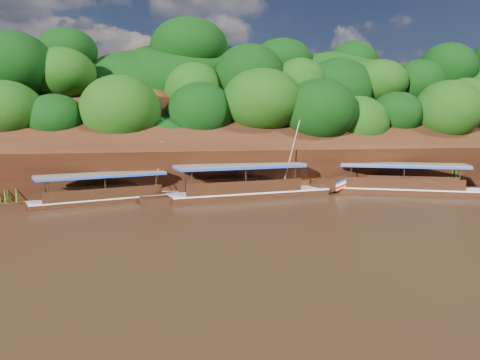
{
  "coord_description": "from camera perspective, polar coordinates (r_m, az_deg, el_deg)",
  "views": [
    {
      "loc": [
        -9.18,
        -28.37,
        6.09
      ],
      "look_at": [
        -1.42,
        7.0,
        1.53
      ],
      "focal_mm": 35.0,
      "sensor_mm": 36.0,
      "label": 1
    }
  ],
  "objects": [
    {
      "name": "boat_0",
      "position": [
        42.31,
        21.34,
        -0.81
      ],
      "size": [
        14.95,
        8.49,
        6.83
      ],
      "rotation": [
        0.0,
        0.0,
        -0.44
      ],
      "color": "black",
      "rests_on": "ground"
    },
    {
      "name": "boat_1",
      "position": [
        37.91,
        2.37,
        -1.13
      ],
      "size": [
        15.77,
        4.58,
        6.68
      ],
      "rotation": [
        0.0,
        0.0,
        0.15
      ],
      "color": "black",
      "rests_on": "ground"
    },
    {
      "name": "reeds",
      "position": [
        38.59,
        -3.92,
        -0.53
      ],
      "size": [
        48.27,
        2.32,
        2.09
      ],
      "color": "#376E1B",
      "rests_on": "ground"
    },
    {
      "name": "ground",
      "position": [
        30.44,
        5.46,
        -4.39
      ],
      "size": [
        160.0,
        160.0,
        0.0
      ],
      "primitive_type": "plane",
      "color": "black",
      "rests_on": "ground"
    },
    {
      "name": "riverbank",
      "position": [
        52.08,
        -2.19,
        2.55
      ],
      "size": [
        120.0,
        30.06,
        19.4
      ],
      "color": "black",
      "rests_on": "ground"
    },
    {
      "name": "boat_2",
      "position": [
        36.86,
        -14.18,
        -1.76
      ],
      "size": [
        14.03,
        5.93,
        4.94
      ],
      "rotation": [
        0.0,
        0.0,
        0.3
      ],
      "color": "black",
      "rests_on": "ground"
    }
  ]
}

